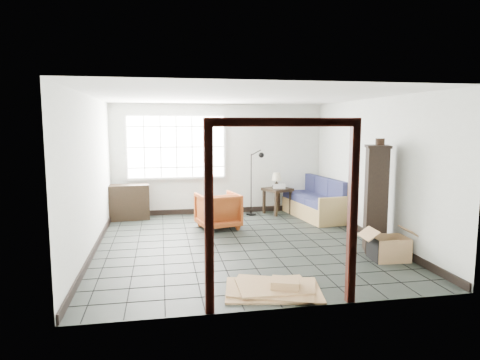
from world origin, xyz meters
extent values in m
plane|color=black|center=(0.00, 0.00, 0.00)|extent=(5.50, 5.50, 0.00)
cube|color=silver|center=(0.00, 2.75, 1.30)|extent=(5.00, 0.02, 2.60)
cube|color=silver|center=(0.00, -2.75, 1.30)|extent=(5.00, 0.02, 2.60)
cube|color=silver|center=(-2.50, 0.00, 1.30)|extent=(0.02, 5.50, 2.60)
cube|color=silver|center=(2.50, 0.00, 1.30)|extent=(0.02, 5.50, 2.60)
cube|color=white|center=(0.00, 0.00, 2.60)|extent=(5.00, 5.50, 0.02)
cube|color=black|center=(0.00, 2.73, 0.06)|extent=(4.95, 0.03, 0.12)
cube|color=black|center=(-2.48, 0.00, 0.06)|extent=(0.03, 5.45, 0.12)
cube|color=black|center=(2.48, 0.00, 0.06)|extent=(0.03, 5.45, 0.12)
cube|color=silver|center=(-1.00, 2.71, 1.60)|extent=(2.32, 0.06, 1.52)
cube|color=white|center=(-1.00, 2.67, 1.60)|extent=(2.20, 0.02, 1.40)
cube|color=#35120C|center=(-0.85, -2.70, 1.05)|extent=(0.10, 0.08, 2.10)
cube|color=#35120C|center=(0.85, -2.70, 1.05)|extent=(0.10, 0.08, 2.10)
cube|color=#35120C|center=(0.00, -2.70, 2.15)|extent=(1.80, 0.08, 0.10)
cube|color=olive|center=(2.07, 1.92, 0.17)|extent=(1.02, 2.02, 0.35)
cube|color=olive|center=(2.20, 0.93, 0.31)|extent=(0.78, 0.16, 0.62)
cube|color=olive|center=(1.94, 2.91, 0.31)|extent=(0.78, 0.16, 0.62)
cube|color=olive|center=(2.41, 1.97, 0.53)|extent=(0.32, 1.93, 0.68)
cube|color=#1C2046|center=(2.13, 1.29, 0.43)|extent=(0.77, 0.70, 0.16)
cube|color=#1C2046|center=(2.41, 1.32, 0.66)|extent=(0.21, 0.63, 0.50)
cube|color=#1C2046|center=(2.05, 1.92, 0.43)|extent=(0.77, 0.70, 0.16)
cube|color=#1C2046|center=(2.33, 1.96, 0.66)|extent=(0.21, 0.63, 0.50)
cube|color=#1C2046|center=(1.97, 2.56, 0.43)|extent=(0.77, 0.70, 0.16)
cube|color=#1C2046|center=(2.25, 2.59, 0.66)|extent=(0.21, 0.63, 0.50)
imported|color=maroon|center=(-0.23, 1.24, 0.40)|extent=(0.93, 0.89, 0.81)
cube|color=black|center=(1.35, 2.40, 0.58)|extent=(0.74, 0.74, 0.07)
cube|color=black|center=(1.24, 2.10, 0.28)|extent=(0.07, 0.07, 0.56)
cube|color=black|center=(1.65, 2.29, 0.28)|extent=(0.07, 0.07, 0.56)
cube|color=black|center=(1.05, 2.51, 0.28)|extent=(0.07, 0.07, 0.56)
cube|color=black|center=(1.46, 2.70, 0.28)|extent=(0.07, 0.07, 0.56)
cylinder|color=black|center=(1.33, 2.43, 0.68)|extent=(0.11, 0.11, 0.13)
cylinder|color=black|center=(1.33, 2.43, 0.79)|extent=(0.03, 0.03, 0.09)
cone|color=beige|center=(1.33, 2.43, 0.89)|extent=(0.28, 0.28, 0.18)
cube|color=silver|center=(1.39, 2.39, 0.67)|extent=(0.32, 0.27, 0.10)
cylinder|color=black|center=(1.25, 2.42, 0.67)|extent=(0.03, 0.06, 0.06)
cylinder|color=black|center=(0.71, 2.40, 0.01)|extent=(0.29, 0.29, 0.03)
cylinder|color=black|center=(0.71, 2.40, 0.73)|extent=(0.03, 0.03, 1.42)
cylinder|color=black|center=(0.83, 2.38, 1.47)|extent=(0.24, 0.08, 0.13)
sphere|color=black|center=(0.94, 2.37, 1.41)|extent=(0.16, 0.16, 0.13)
cube|color=black|center=(-2.15, 2.39, 0.39)|extent=(1.04, 0.47, 0.79)
cube|color=black|center=(-2.15, 2.39, 0.40)|extent=(0.97, 0.41, 0.03)
cube|color=black|center=(2.15, -0.83, 0.88)|extent=(0.46, 0.53, 1.76)
cube|color=black|center=(2.15, -0.83, 1.76)|extent=(0.52, 0.58, 0.04)
cylinder|color=black|center=(2.17, -0.85, 1.84)|extent=(0.17, 0.17, 0.11)
cube|color=#A2714E|center=(2.15, -1.31, 0.01)|extent=(0.56, 0.46, 0.02)
cube|color=black|center=(1.88, -1.29, 0.18)|extent=(0.05, 0.43, 0.37)
cube|color=#A2714E|center=(2.42, -1.32, 0.18)|extent=(0.05, 0.43, 0.37)
cube|color=#A2714E|center=(2.14, -1.52, 0.18)|extent=(0.54, 0.05, 0.37)
cube|color=#A2714E|center=(2.16, -1.09, 0.18)|extent=(0.54, 0.05, 0.37)
cube|color=#A2714E|center=(1.81, -1.29, 0.43)|extent=(0.23, 0.44, 0.15)
cube|color=#A2714E|center=(2.49, -1.33, 0.43)|extent=(0.23, 0.44, 0.15)
cube|color=#A2714E|center=(0.02, -2.22, 0.01)|extent=(1.35, 1.07, 0.03)
cube|color=#A2714E|center=(0.02, -2.22, 0.04)|extent=(1.28, 1.12, 0.03)
cube|color=#A2714E|center=(0.02, -2.22, 0.06)|extent=(0.93, 0.68, 0.03)
cube|color=#A2714E|center=(0.16, -2.30, 0.13)|extent=(0.43, 0.39, 0.10)
camera|label=1|loc=(-1.35, -7.31, 2.13)|focal=32.00mm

